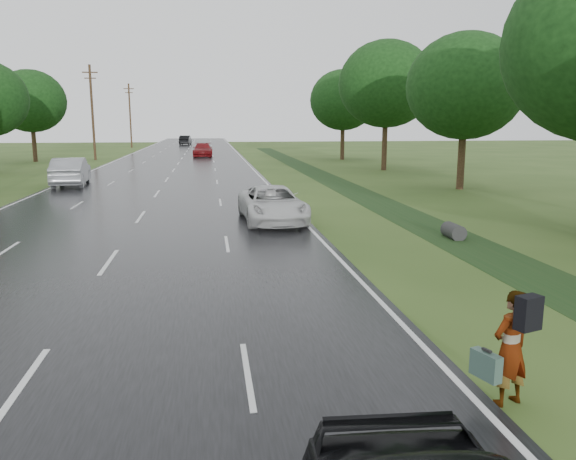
% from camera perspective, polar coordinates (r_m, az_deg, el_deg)
% --- Properties ---
extents(ground, '(220.00, 220.00, 0.00)m').
position_cam_1_polar(ground, '(9.86, -25.58, -14.51)').
color(ground, '#30491A').
rests_on(ground, ground).
extents(road, '(14.00, 180.00, 0.04)m').
position_cam_1_polar(road, '(53.72, -11.24, 6.40)').
color(road, black).
rests_on(road, ground).
extents(edge_stripe_east, '(0.12, 180.00, 0.01)m').
position_cam_1_polar(edge_stripe_east, '(53.77, -3.99, 6.62)').
color(edge_stripe_east, silver).
rests_on(edge_stripe_east, road).
extents(edge_stripe_west, '(0.12, 180.00, 0.01)m').
position_cam_1_polar(edge_stripe_west, '(54.51, -18.38, 6.15)').
color(edge_stripe_west, silver).
rests_on(edge_stripe_west, road).
extents(center_line, '(0.12, 180.00, 0.01)m').
position_cam_1_polar(center_line, '(53.71, -11.24, 6.43)').
color(center_line, silver).
rests_on(center_line, road).
extents(drainage_ditch, '(2.20, 120.00, 0.56)m').
position_cam_1_polar(drainage_ditch, '(28.78, 9.32, 2.75)').
color(drainage_ditch, '#173213').
rests_on(drainage_ditch, ground).
extents(utility_pole_far, '(1.60, 0.26, 10.00)m').
position_cam_1_polar(utility_pole_far, '(64.65, -19.26, 11.34)').
color(utility_pole_far, '#321E14').
rests_on(utility_pole_far, ground).
extents(utility_pole_distant, '(1.60, 0.26, 10.00)m').
position_cam_1_polar(utility_pole_distant, '(94.28, -15.75, 11.22)').
color(utility_pole_distant, '#321E14').
rests_on(utility_pole_distant, ground).
extents(tree_east_c, '(7.00, 7.00, 9.29)m').
position_cam_1_polar(tree_east_c, '(35.94, 17.59, 13.74)').
color(tree_east_c, '#321E14').
rests_on(tree_east_c, ground).
extents(tree_east_d, '(8.00, 8.00, 10.76)m').
position_cam_1_polar(tree_east_d, '(48.89, 9.97, 14.39)').
color(tree_east_d, '#321E14').
rests_on(tree_east_d, ground).
extents(tree_east_f, '(7.20, 7.20, 9.62)m').
position_cam_1_polar(tree_east_f, '(62.25, 5.63, 13.00)').
color(tree_east_f, '#321E14').
rests_on(tree_east_f, ground).
extents(tree_west_f, '(7.00, 7.00, 9.29)m').
position_cam_1_polar(tree_west_f, '(64.03, -24.69, 11.81)').
color(tree_west_f, '#321E14').
rests_on(tree_west_f, ground).
extents(pedestrian, '(0.90, 0.69, 1.73)m').
position_cam_1_polar(pedestrian, '(8.81, 21.65, -10.96)').
color(pedestrian, '#A5998C').
rests_on(pedestrian, ground).
extents(white_pickup, '(2.64, 5.31, 1.45)m').
position_cam_1_polar(white_pickup, '(22.90, -1.59, 2.65)').
color(white_pickup, silver).
rests_on(white_pickup, road).
extents(silver_sedan, '(2.36, 5.57, 1.79)m').
position_cam_1_polar(silver_sedan, '(38.66, -21.21, 5.55)').
color(silver_sedan, '#94969C').
rests_on(silver_sedan, road).
extents(far_car_red, '(2.35, 5.49, 1.58)m').
position_cam_1_polar(far_car_red, '(67.29, -8.65, 8.05)').
color(far_car_red, maroon).
rests_on(far_car_red, road).
extents(far_car_dark, '(2.14, 5.12, 1.65)m').
position_cam_1_polar(far_car_dark, '(103.04, -10.38, 8.97)').
color(far_car_dark, black).
rests_on(far_car_dark, road).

